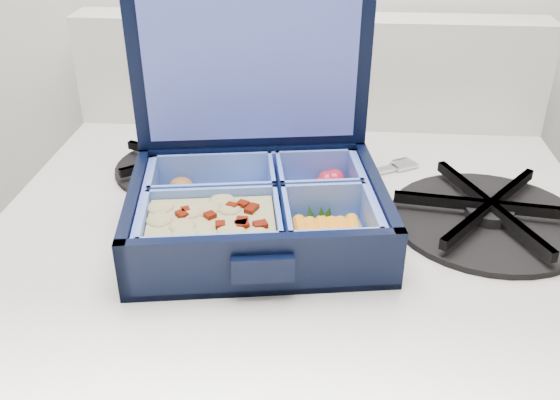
# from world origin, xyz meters

# --- Properties ---
(bento_box) EXTENTS (0.27, 0.22, 0.06)m
(bento_box) POSITION_xyz_m (-0.48, 1.64, 0.96)
(bento_box) COLOR black
(bento_box) RESTS_ON stove
(burner_grate) EXTENTS (0.22, 0.22, 0.03)m
(burner_grate) POSITION_xyz_m (-0.25, 1.69, 0.95)
(burner_grate) COLOR black
(burner_grate) RESTS_ON stove
(burner_grate_rear) EXTENTS (0.21, 0.21, 0.02)m
(burner_grate_rear) POSITION_xyz_m (-0.58, 1.79, 0.95)
(burner_grate_rear) COLOR black
(burner_grate_rear) RESTS_ON stove
(fork) EXTENTS (0.17, 0.11, 0.01)m
(fork) POSITION_xyz_m (-0.39, 1.77, 0.94)
(fork) COLOR silver
(fork) RESTS_ON stove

